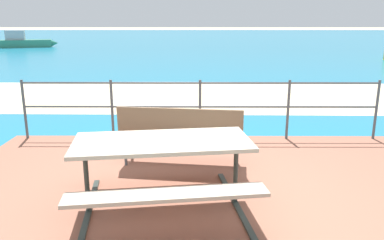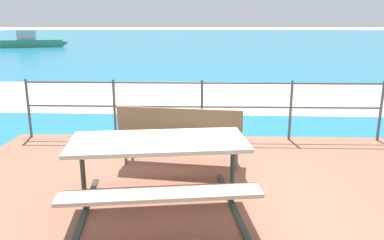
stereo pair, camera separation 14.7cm
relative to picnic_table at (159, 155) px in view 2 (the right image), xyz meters
The scene contains 8 objects.
ground_plane 0.78m from the picnic_table, ahead, with size 240.00×240.00×0.00m, color beige.
patio_paving 0.76m from the picnic_table, ahead, with size 6.40×5.20×0.06m, color #935B47.
sea_water 40.05m from the picnic_table, 89.39° to the left, with size 90.00×90.00×0.01m, color teal.
beach_strip 6.60m from the picnic_table, 86.30° to the left, with size 54.00×4.37×0.01m, color beige.
picnic_table is the anchor object (origin of this frame).
park_bench 1.24m from the picnic_table, 83.37° to the left, with size 1.72×0.62×0.84m.
railing_fence 2.54m from the picnic_table, 80.38° to the left, with size 5.94×0.04×1.00m.
boat_near 29.33m from the picnic_table, 116.55° to the left, with size 5.02×2.64×1.30m.
Camera 2 is at (0.05, -3.76, 2.00)m, focal length 35.67 mm.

